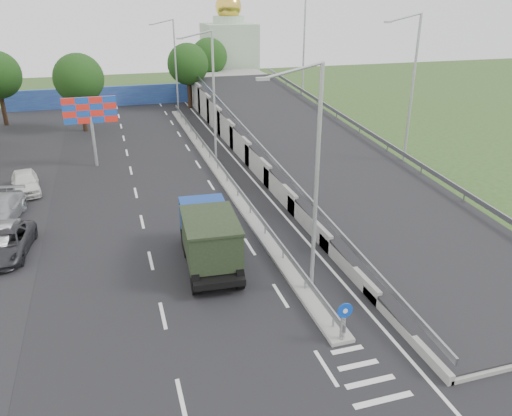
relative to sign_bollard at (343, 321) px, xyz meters
name	(u,v)px	position (x,y,z in m)	size (l,w,h in m)	color
ground	(369,381)	(0.00, -2.17, -1.03)	(160.00, 160.00, 0.00)	#2D4C1E
road_surface	(189,193)	(-3.00, 17.83, -1.03)	(26.00, 90.00, 0.04)	black
median	(218,170)	(0.00, 21.83, -0.93)	(1.00, 44.00, 0.20)	gray
overpass_ramp	(308,142)	(7.50, 21.83, 0.72)	(10.00, 50.00, 3.50)	gray
median_guardrail	(218,162)	(0.00, 21.83, -0.28)	(0.09, 44.00, 0.71)	gray
sign_bollard	(343,321)	(0.00, 0.00, 0.00)	(0.64, 0.23, 1.67)	black
lamp_post_near	(313,172)	(0.11, 3.83, 4.77)	(2.74, 0.18, 10.08)	#B2B5B7
lamp_post_mid	(211,91)	(0.11, 23.83, 4.77)	(2.74, 0.18, 10.08)	#B2B5B7
lamp_post_far	(174,61)	(0.11, 43.83, 4.77)	(2.74, 0.18, 10.08)	#B2B5B7
blue_wall	(136,95)	(-4.00, 49.83, 0.17)	(30.00, 0.50, 2.40)	#293696
church	(229,51)	(10.00, 57.83, 4.28)	(7.00, 7.00, 13.80)	#B2CCAD
billboard	(90,114)	(-9.00, 25.83, 3.15)	(4.00, 0.24, 5.50)	#B2B5B7
tree_left_mid	(79,79)	(-10.00, 37.83, 4.14)	(4.80, 4.80, 7.60)	black
tree_median_far	(188,64)	(2.00, 45.83, 4.14)	(4.80, 4.80, 7.60)	black
tree_ramp_far	(209,57)	(6.00, 52.83, 4.14)	(4.80, 4.80, 7.60)	black
dump_truck	(209,236)	(-3.65, 7.68, 0.56)	(2.83, 6.65, 2.87)	black
parked_car_c	(6,243)	(-13.60, 11.69, -0.36)	(2.23, 4.84, 1.34)	#2C2C30
parked_car_d	(0,210)	(-14.57, 16.36, -0.30)	(2.06, 5.06, 1.47)	#9DA2A5
parked_car_e	(25,182)	(-13.71, 21.23, -0.30)	(1.73, 4.31, 1.47)	white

